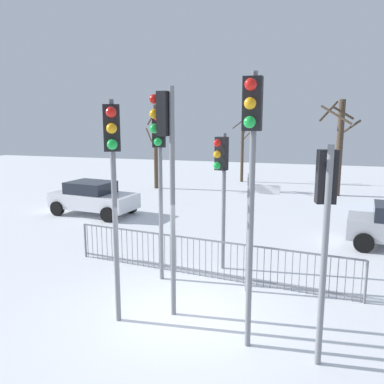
{
  "coord_description": "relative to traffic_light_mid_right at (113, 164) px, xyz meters",
  "views": [
    {
      "loc": [
        2.47,
        -7.99,
        4.35
      ],
      "look_at": [
        -0.7,
        3.21,
        2.15
      ],
      "focal_mm": 38.03,
      "sensor_mm": 36.0,
      "label": 1
    }
  ],
  "objects": [
    {
      "name": "traffic_light_rear_right",
      "position": [
        4.01,
        -0.19,
        -0.56
      ],
      "size": [
        0.36,
        0.56,
        3.89
      ],
      "rotation": [
        0.0,
        0.0,
        0.21
      ],
      "color": "slate",
      "rests_on": "ground"
    },
    {
      "name": "traffic_light_rear_left",
      "position": [
        1.45,
        3.57,
        -0.57
      ],
      "size": [
        0.37,
        0.55,
        3.88
      ],
      "rotation": [
        0.0,
        0.0,
        2.85
      ],
      "color": "slate",
      "rests_on": "ground"
    },
    {
      "name": "bare_tree_centre",
      "position": [
        5.34,
        16.12,
        -0.59
      ],
      "size": [
        2.2,
        2.29,
        5.19
      ],
      "color": "#473828",
      "rests_on": "ground"
    },
    {
      "name": "traffic_light_foreground_right",
      "position": [
        0.86,
        0.73,
        0.19
      ],
      "size": [
        0.56,
        0.35,
        4.93
      ],
      "rotation": [
        0.0,
        0.0,
        1.4
      ],
      "color": "slate",
      "rests_on": "ground"
    },
    {
      "name": "traffic_light_mid_left",
      "position": [
        2.75,
        -0.23,
        0.3
      ],
      "size": [
        0.33,
        0.57,
        5.09
      ],
      "rotation": [
        0.0,
        0.0,
        3.12
      ],
      "color": "slate",
      "rests_on": "ground"
    },
    {
      "name": "car_white_mid",
      "position": [
        -5.37,
        8.57,
        -2.64
      ],
      "size": [
        4.01,
        2.4,
        1.47
      ],
      "rotation": [
        0.0,
        0.0,
        -0.15
      ],
      "color": "silver",
      "rests_on": "ground"
    },
    {
      "name": "traffic_light_foreground_left",
      "position": [
        0.09,
        2.38,
        -0.07
      ],
      "size": [
        0.36,
        0.56,
        4.56
      ],
      "rotation": [
        0.0,
        0.0,
        3.38
      ],
      "color": "slate",
      "rests_on": "ground"
    },
    {
      "name": "bare_tree_left",
      "position": [
        -5.01,
        15.59,
        -0.67
      ],
      "size": [
        1.32,
        1.32,
        5.38
      ],
      "color": "#473828",
      "rests_on": "ground"
    },
    {
      "name": "direction_sign_post",
      "position": [
        2.45,
        2.34,
        -1.74
      ],
      "size": [
        0.78,
        0.16,
        2.98
      ],
      "rotation": [
        0.0,
        0.0,
        -0.14
      ],
      "color": "slate",
      "rests_on": "ground"
    },
    {
      "name": "ground_plane",
      "position": [
        1.2,
        0.74,
        -3.41
      ],
      "size": [
        60.0,
        60.0,
        0.0
      ],
      "primitive_type": "plane",
      "color": "white"
    },
    {
      "name": "traffic_light_mid_right",
      "position": [
        0.0,
        0.0,
        0.0
      ],
      "size": [
        0.4,
        0.53,
        4.66
      ],
      "rotation": [
        0.0,
        0.0,
        3.6
      ],
      "color": "slate",
      "rests_on": "ground"
    },
    {
      "name": "pedestrian_guard_railing",
      "position": [
        1.17,
        2.96,
        -2.86
      ],
      "size": [
        8.03,
        1.14,
        1.07
      ],
      "rotation": [
        0.0,
        0.0,
        -0.13
      ],
      "color": "slate",
      "rests_on": "ground"
    },
    {
      "name": "bare_tree_right",
      "position": [
        -0.41,
        19.5,
        -1.0
      ],
      "size": [
        1.68,
        1.23,
        4.87
      ],
      "color": "#473828",
      "rests_on": "ground"
    }
  ]
}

